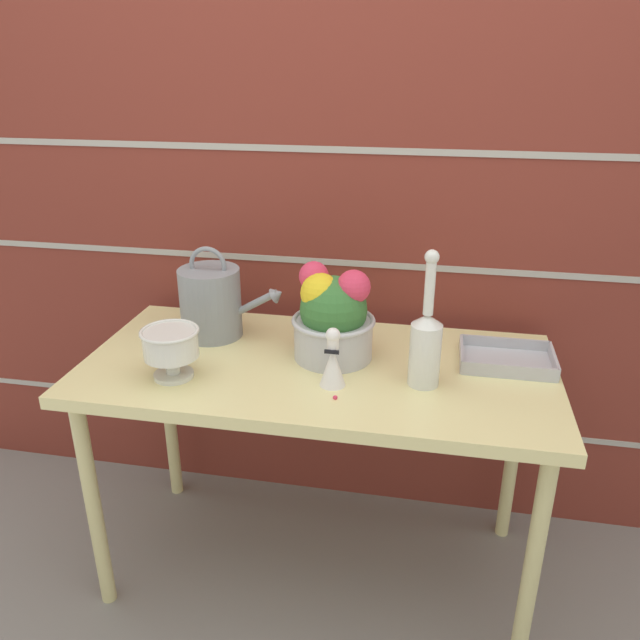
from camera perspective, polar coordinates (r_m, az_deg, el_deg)
ground_plane at (r=2.21m, az=-0.17°, el=-21.33°), size 12.00×12.00×0.00m
brick_wall at (r=2.04m, az=2.11°, el=10.43°), size 3.60×0.08×2.20m
patio_table at (r=1.81m, az=-0.20°, el=-6.04°), size 1.33×0.65×0.74m
watering_can at (r=1.94m, az=-9.88°, el=1.66°), size 0.33×0.19×0.29m
crystal_pedestal_bowl at (r=1.71m, az=-13.48°, el=-2.33°), size 0.16×0.16×0.14m
flower_planter at (r=1.76m, az=1.15°, el=0.32°), size 0.24×0.24×0.28m
glass_decanter at (r=1.64m, az=9.64°, el=-2.09°), size 0.08×0.08×0.37m
figurine_vase at (r=1.63m, az=1.17°, el=-3.88°), size 0.07×0.07×0.16m
wire_tray at (r=1.84m, az=16.68°, el=-3.54°), size 0.26×0.19×0.04m
fallen_petal at (r=1.60m, az=1.40°, el=-7.10°), size 0.01×0.01×0.01m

